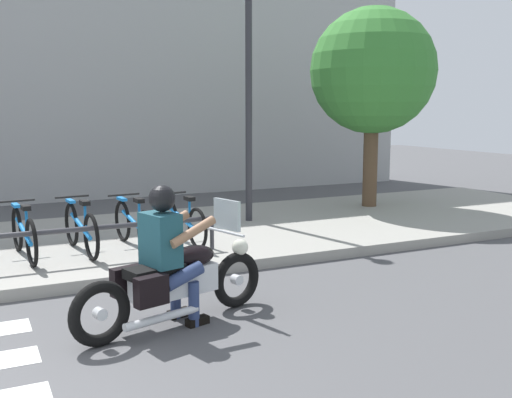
{
  "coord_description": "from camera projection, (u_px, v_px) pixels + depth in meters",
  "views": [
    {
      "loc": [
        0.58,
        -4.55,
        2.15
      ],
      "look_at": [
        3.73,
        1.93,
        1.06
      ],
      "focal_mm": 41.88,
      "sensor_mm": 36.0,
      "label": 1
    }
  ],
  "objects": [
    {
      "name": "bicycle_6",
      "position": [
        183.0,
        221.0,
        8.94
      ],
      "size": [
        0.48,
        1.61,
        0.73
      ],
      "color": "black",
      "rests_on": "sidewalk"
    },
    {
      "name": "tree_near_rack",
      "position": [
        373.0,
        72.0,
        12.01
      ],
      "size": [
        2.53,
        2.53,
        4.18
      ],
      "color": "brown",
      "rests_on": "ground"
    },
    {
      "name": "bicycle_5",
      "position": [
        134.0,
        224.0,
        8.61
      ],
      "size": [
        0.48,
        1.61,
        0.75
      ],
      "color": "black",
      "rests_on": "sidewalk"
    },
    {
      "name": "motorcycle",
      "position": [
        175.0,
        281.0,
        5.94
      ],
      "size": [
        2.18,
        0.91,
        1.2
      ],
      "color": "black",
      "rests_on": "ground"
    },
    {
      "name": "bicycle_3",
      "position": [
        24.0,
        234.0,
        7.97
      ],
      "size": [
        0.48,
        1.65,
        0.76
      ],
      "color": "black",
      "rests_on": "sidewalk"
    },
    {
      "name": "bike_rack",
      "position": [
        27.0,
        236.0,
        7.47
      ],
      "size": [
        5.06,
        0.07,
        0.49
      ],
      "color": "#333338",
      "rests_on": "sidewalk"
    },
    {
      "name": "rider",
      "position": [
        168.0,
        246.0,
        5.83
      ],
      "size": [
        0.72,
        0.65,
        1.43
      ],
      "color": "#1E4C59",
      "rests_on": "ground"
    },
    {
      "name": "bicycle_4",
      "position": [
        81.0,
        228.0,
        8.29
      ],
      "size": [
        0.48,
        1.66,
        0.77
      ],
      "color": "black",
      "rests_on": "sidewalk"
    },
    {
      "name": "street_lamp",
      "position": [
        249.0,
        69.0,
        10.39
      ],
      "size": [
        0.28,
        0.28,
        4.75
      ],
      "color": "#2D2D33",
      "rests_on": "ground"
    }
  ]
}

